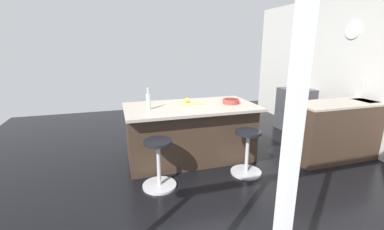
{
  "coord_description": "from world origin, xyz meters",
  "views": [
    {
      "loc": [
        1.16,
        3.62,
        1.79
      ],
      "look_at": [
        0.07,
        0.01,
        0.76
      ],
      "focal_mm": 24.09,
      "sensor_mm": 36.0,
      "label": 1
    }
  ],
  "objects_px": {
    "oven_range": "(295,109)",
    "stool_middle": "(159,165)",
    "water_bottle": "(148,101)",
    "fruit_bowl": "(231,101)",
    "stool_by_window": "(247,154)",
    "apple_yellow": "(187,100)",
    "cutting_board": "(191,103)",
    "kitchen_island": "(190,132)"
  },
  "relations": [
    {
      "from": "oven_range",
      "to": "stool_middle",
      "type": "bearing_deg",
      "value": 25.02
    },
    {
      "from": "water_bottle",
      "to": "fruit_bowl",
      "type": "height_order",
      "value": "water_bottle"
    },
    {
      "from": "stool_by_window",
      "to": "stool_middle",
      "type": "relative_size",
      "value": 1.0
    },
    {
      "from": "apple_yellow",
      "to": "fruit_bowl",
      "type": "xyz_separation_m",
      "value": [
        -0.67,
        0.18,
        -0.02
      ]
    },
    {
      "from": "cutting_board",
      "to": "stool_by_window",
      "type": "bearing_deg",
      "value": 127.14
    },
    {
      "from": "apple_yellow",
      "to": "water_bottle",
      "type": "height_order",
      "value": "water_bottle"
    },
    {
      "from": "cutting_board",
      "to": "fruit_bowl",
      "type": "relative_size",
      "value": 1.39
    },
    {
      "from": "stool_middle",
      "to": "apple_yellow",
      "type": "xyz_separation_m",
      "value": [
        -0.6,
        -0.8,
        0.65
      ]
    },
    {
      "from": "oven_range",
      "to": "fruit_bowl",
      "type": "relative_size",
      "value": 3.44
    },
    {
      "from": "cutting_board",
      "to": "water_bottle",
      "type": "xyz_separation_m",
      "value": [
        0.68,
        0.18,
        0.11
      ]
    },
    {
      "from": "kitchen_island",
      "to": "stool_middle",
      "type": "bearing_deg",
      "value": 48.35
    },
    {
      "from": "stool_by_window",
      "to": "stool_middle",
      "type": "height_order",
      "value": "same"
    },
    {
      "from": "kitchen_island",
      "to": "apple_yellow",
      "type": "distance_m",
      "value": 0.51
    },
    {
      "from": "kitchen_island",
      "to": "cutting_board",
      "type": "relative_size",
      "value": 5.55
    },
    {
      "from": "kitchen_island",
      "to": "stool_by_window",
      "type": "bearing_deg",
      "value": 131.65
    },
    {
      "from": "oven_range",
      "to": "apple_yellow",
      "type": "height_order",
      "value": "apple_yellow"
    },
    {
      "from": "stool_middle",
      "to": "fruit_bowl",
      "type": "bearing_deg",
      "value": -154.07
    },
    {
      "from": "stool_middle",
      "to": "apple_yellow",
      "type": "relative_size",
      "value": 8.39
    },
    {
      "from": "kitchen_island",
      "to": "stool_by_window",
      "type": "relative_size",
      "value": 3.12
    },
    {
      "from": "kitchen_island",
      "to": "apple_yellow",
      "type": "relative_size",
      "value": 26.19
    },
    {
      "from": "apple_yellow",
      "to": "fruit_bowl",
      "type": "bearing_deg",
      "value": 164.98
    },
    {
      "from": "oven_range",
      "to": "kitchen_island",
      "type": "height_order",
      "value": "kitchen_island"
    },
    {
      "from": "stool_by_window",
      "to": "water_bottle",
      "type": "distance_m",
      "value": 1.59
    },
    {
      "from": "stool_by_window",
      "to": "cutting_board",
      "type": "relative_size",
      "value": 1.78
    },
    {
      "from": "oven_range",
      "to": "water_bottle",
      "type": "relative_size",
      "value": 2.85
    },
    {
      "from": "kitchen_island",
      "to": "apple_yellow",
      "type": "bearing_deg",
      "value": -74.55
    },
    {
      "from": "kitchen_island",
      "to": "water_bottle",
      "type": "height_order",
      "value": "water_bottle"
    },
    {
      "from": "stool_by_window",
      "to": "oven_range",
      "type": "bearing_deg",
      "value": -142.58
    },
    {
      "from": "cutting_board",
      "to": "apple_yellow",
      "type": "relative_size",
      "value": 4.72
    },
    {
      "from": "cutting_board",
      "to": "fruit_bowl",
      "type": "bearing_deg",
      "value": 164.83
    },
    {
      "from": "stool_middle",
      "to": "apple_yellow",
      "type": "bearing_deg",
      "value": -127.06
    },
    {
      "from": "oven_range",
      "to": "kitchen_island",
      "type": "xyz_separation_m",
      "value": [
        2.6,
        0.8,
        0.01
      ]
    },
    {
      "from": "stool_middle",
      "to": "water_bottle",
      "type": "xyz_separation_m",
      "value": [
        0.02,
        -0.61,
        0.72
      ]
    },
    {
      "from": "oven_range",
      "to": "cutting_board",
      "type": "relative_size",
      "value": 2.48
    },
    {
      "from": "apple_yellow",
      "to": "cutting_board",
      "type": "bearing_deg",
      "value": 166.52
    },
    {
      "from": "stool_by_window",
      "to": "stool_middle",
      "type": "distance_m",
      "value": 1.26
    },
    {
      "from": "stool_by_window",
      "to": "stool_middle",
      "type": "bearing_deg",
      "value": 0.0
    },
    {
      "from": "stool_middle",
      "to": "apple_yellow",
      "type": "height_order",
      "value": "apple_yellow"
    },
    {
      "from": "apple_yellow",
      "to": "fruit_bowl",
      "type": "height_order",
      "value": "apple_yellow"
    },
    {
      "from": "stool_by_window",
      "to": "kitchen_island",
      "type": "bearing_deg",
      "value": -48.35
    },
    {
      "from": "oven_range",
      "to": "kitchen_island",
      "type": "bearing_deg",
      "value": 17.1
    },
    {
      "from": "kitchen_island",
      "to": "stool_middle",
      "type": "xyz_separation_m",
      "value": [
        0.63,
        0.71,
        -0.15
      ]
    }
  ]
}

